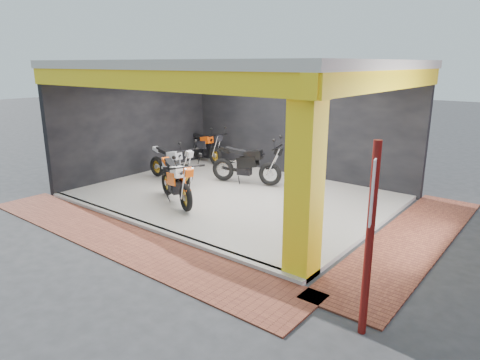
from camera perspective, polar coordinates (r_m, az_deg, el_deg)
name	(u,v)px	position (r m, az deg, el deg)	size (l,w,h in m)	color
ground	(183,217)	(10.54, -7.60, -4.97)	(80.00, 80.00, 0.00)	#2D2D30
showroom_floor	(235,196)	(11.91, -0.69, -2.17)	(8.00, 6.00, 0.10)	silver
showroom_ceiling	(234,64)	(11.36, -0.75, 15.17)	(8.40, 6.40, 0.20)	beige
back_wall	(295,123)	(14.03, 7.37, 7.50)	(8.20, 0.20, 3.50)	black
left_wall	(137,123)	(14.43, -13.56, 7.42)	(0.20, 6.20, 3.50)	black
corner_column	(305,180)	(7.21, 8.64, 0.02)	(0.50, 0.50, 3.50)	yellow
header_beam_front	(142,80)	(9.24, -12.90, 12.90)	(8.40, 0.30, 0.40)	yellow
header_beam_right	(388,80)	(9.37, 19.07, 12.49)	(0.30, 6.40, 0.40)	yellow
floor_kerb	(150,228)	(9.89, -11.87, -6.25)	(8.00, 0.20, 0.10)	silver
paver_front	(122,240)	(9.47, -15.50, -7.72)	(9.00, 1.40, 0.03)	brown
paver_right	(411,240)	(9.81, 21.81, -7.46)	(1.40, 7.00, 0.03)	brown
signpost	(370,233)	(5.87, 16.96, -6.79)	(0.11, 0.37, 2.72)	#5C110D
moto_hero	(185,184)	(10.39, -7.29, -0.56)	(2.33, 0.86, 1.42)	#FF580A
moto_row_a	(185,164)	(12.70, -7.39, 2.14)	(2.16, 0.80, 1.32)	#A2A4AA
moto_row_b	(270,163)	(12.53, 4.07, 2.31)	(2.34, 0.87, 1.43)	black
moto_row_c	(215,147)	(15.23, -3.34, 4.46)	(2.18, 0.81, 1.33)	black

